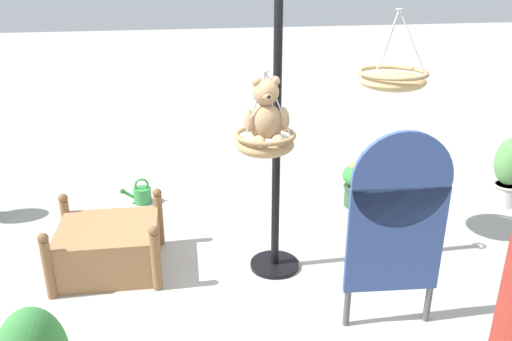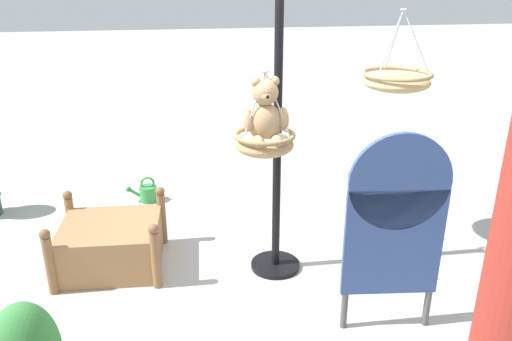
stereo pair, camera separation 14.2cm
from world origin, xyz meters
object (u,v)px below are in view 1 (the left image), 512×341
at_px(potted_plant_fern_front, 510,170).
at_px(display_pole_central, 276,189).
at_px(watering_can, 142,194).
at_px(wooden_planter_box, 109,246).
at_px(display_sign_board, 398,217).
at_px(hanging_basket_left_high, 392,79).
at_px(hanging_basket_with_teddy, 265,142).
at_px(teddy_bear, 266,115).
at_px(potted_plant_conical_shrub, 359,183).

bearing_deg(potted_plant_fern_front, display_pole_central, 15.15).
bearing_deg(display_pole_central, watering_can, -53.42).
height_order(potted_plant_fern_front, watering_can, potted_plant_fern_front).
relative_size(wooden_planter_box, display_sign_board, 0.64).
height_order(hanging_basket_left_high, watering_can, hanging_basket_left_high).
distance_m(hanging_basket_with_teddy, wooden_planter_box, 1.75).
bearing_deg(watering_can, display_sign_board, 126.17).
height_order(wooden_planter_box, potted_plant_fern_front, potted_plant_fern_front).
bearing_deg(wooden_planter_box, teddy_bear, 157.93).
distance_m(display_sign_board, watering_can, 3.25).
bearing_deg(display_sign_board, watering_can, -53.83).
xyz_separation_m(hanging_basket_left_high, watering_can, (2.32, -1.31, -1.51)).
xyz_separation_m(teddy_bear, wooden_planter_box, (1.30, -0.53, -1.27)).
distance_m(hanging_basket_with_teddy, hanging_basket_left_high, 1.43).
relative_size(hanging_basket_left_high, potted_plant_fern_front, 0.88).
relative_size(hanging_basket_left_high, potted_plant_conical_shrub, 1.28).
bearing_deg(wooden_planter_box, hanging_basket_left_high, -178.93).
height_order(teddy_bear, display_sign_board, teddy_bear).
xyz_separation_m(potted_plant_fern_front, watering_can, (4.09, -0.84, -0.32)).
bearing_deg(potted_plant_fern_front, hanging_basket_with_teddy, 18.77).
height_order(hanging_basket_left_high, potted_plant_fern_front, hanging_basket_left_high).
relative_size(hanging_basket_left_high, wooden_planter_box, 0.71).
relative_size(display_pole_central, hanging_basket_with_teddy, 3.78).
height_order(display_pole_central, potted_plant_conical_shrub, display_pole_central).
xyz_separation_m(potted_plant_conical_shrub, watering_can, (2.42, -0.55, -0.17)).
height_order(hanging_basket_with_teddy, potted_plant_fern_front, hanging_basket_with_teddy).
distance_m(display_pole_central, display_sign_board, 1.15).
height_order(potted_plant_fern_front, potted_plant_conical_shrub, potted_plant_fern_front).
bearing_deg(hanging_basket_with_teddy, hanging_basket_left_high, -156.51).
bearing_deg(potted_plant_conical_shrub, display_sign_board, 74.28).
xyz_separation_m(hanging_basket_with_teddy, teddy_bear, (0.00, 0.02, 0.22)).
height_order(display_pole_central, watering_can, display_pole_central).
relative_size(display_pole_central, teddy_bear, 4.85).
bearing_deg(watering_can, hanging_basket_with_teddy, 119.35).
height_order(hanging_basket_with_teddy, watering_can, hanging_basket_with_teddy).
bearing_deg(hanging_basket_with_teddy, potted_plant_fern_front, -161.23).
height_order(hanging_basket_left_high, potted_plant_conical_shrub, hanging_basket_left_high).
xyz_separation_m(teddy_bear, watering_can, (1.05, -1.89, -1.40)).
distance_m(display_pole_central, hanging_basket_with_teddy, 0.59).
bearing_deg(wooden_planter_box, display_sign_board, 150.77).
xyz_separation_m(display_pole_central, potted_plant_fern_front, (-2.89, -0.78, -0.35)).
xyz_separation_m(hanging_basket_left_high, potted_plant_fern_front, (-1.76, -0.48, -1.19)).
relative_size(wooden_planter_box, watering_can, 2.81).
xyz_separation_m(hanging_basket_with_teddy, potted_plant_fern_front, (-3.04, -1.03, -0.86)).
relative_size(hanging_basket_with_teddy, watering_can, 1.87).
bearing_deg(display_sign_board, hanging_basket_with_teddy, -39.91).
bearing_deg(potted_plant_conical_shrub, watering_can, -12.81).
relative_size(hanging_basket_with_teddy, display_sign_board, 0.43).
height_order(teddy_bear, wooden_planter_box, teddy_bear).
bearing_deg(teddy_bear, hanging_basket_with_teddy, -90.00).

